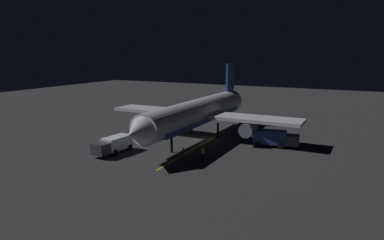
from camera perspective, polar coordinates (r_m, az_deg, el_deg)
The scene contains 8 objects.
ground_plane at distance 55.95m, azimuth 0.94°, elevation -3.27°, with size 180.00×180.00×0.20m, color #303031.
apron_guide_stripe at distance 51.63m, azimuth 0.91°, elevation -4.38°, with size 0.24×23.34×0.01m, color gold.
airliner at distance 55.56m, azimuth 1.22°, elevation 1.23°, with size 31.89×37.03×11.58m.
baggage_truck at distance 49.21m, azimuth -12.69°, elevation -4.01°, with size 2.55×6.16×2.24m.
catering_truck at distance 52.72m, azimuth 13.29°, elevation -2.95°, with size 6.69×3.04×2.41m.
ground_crew_worker at distance 45.33m, azimuth 1.77°, elevation -5.42°, with size 0.40×0.40×1.74m.
traffic_cone_near_left at distance 49.73m, azimuth -1.43°, elevation -4.69°, with size 0.50×0.50×0.55m.
traffic_cone_near_right at distance 47.39m, azimuth -2.20°, elevation -5.49°, with size 0.50×0.50×0.55m.
Camera 1 is at (-23.92, 48.66, 13.71)m, focal length 32.68 mm.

